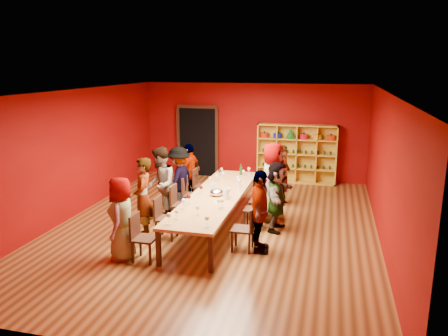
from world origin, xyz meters
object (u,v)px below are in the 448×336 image
(tasting_table, at_px, (216,197))
(person_right_3, at_px, (273,182))
(chair_person_left_1, at_px, (163,215))
(person_right_4, at_px, (283,175))
(chair_person_left_2, at_px, (178,202))
(chair_person_right_2, at_px, (257,207))
(person_left_4, at_px, (190,173))
(person_right_1, at_px, (259,212))
(person_left_1, at_px, (143,198))
(chair_person_right_3, at_px, (262,199))
(chair_person_left_4, at_px, (199,183))
(spittoon_bowl, at_px, (216,192))
(wine_bottle, at_px, (241,171))
(shelving_unit, at_px, (297,151))
(chair_person_left_0, at_px, (141,235))
(chair_person_right_1, at_px, (247,226))
(chair_person_right_4, at_px, (270,185))
(person_left_3, at_px, (179,179))
(person_left_0, at_px, (122,218))
(chair_person_left_3, at_px, (189,192))
(person_left_2, at_px, (161,185))
(person_right_2, at_px, (277,196))

(tasting_table, distance_m, person_right_3, 1.40)
(chair_person_left_1, height_order, person_right_4, person_right_4)
(chair_person_left_2, distance_m, chair_person_right_2, 1.82)
(chair_person_left_1, relative_size, person_left_4, 0.57)
(person_right_1, bearing_deg, person_left_1, 79.54)
(chair_person_left_2, height_order, chair_person_right_3, same)
(chair_person_left_4, height_order, spittoon_bowl, spittoon_bowl)
(chair_person_left_1, xyz_separation_m, person_left_4, (-0.26, 2.58, 0.28))
(person_left_4, height_order, chair_person_right_2, person_left_4)
(person_left_1, relative_size, chair_person_right_3, 1.91)
(wine_bottle, bearing_deg, person_right_4, 5.85)
(shelving_unit, relative_size, chair_person_left_0, 2.70)
(shelving_unit, relative_size, chair_person_right_1, 2.70)
(chair_person_right_4, bearing_deg, person_right_4, 0.00)
(person_right_1, bearing_deg, person_left_3, 44.57)
(tasting_table, height_order, person_left_0, person_left_0)
(shelving_unit, bearing_deg, chair_person_left_4, -131.19)
(person_left_4, bearing_deg, chair_person_right_2, 65.75)
(person_left_1, distance_m, person_right_1, 2.50)
(shelving_unit, distance_m, chair_person_left_1, 5.72)
(chair_person_left_4, bearing_deg, person_left_0, -95.68)
(chair_person_left_3, xyz_separation_m, person_right_3, (2.07, -0.07, 0.42))
(shelving_unit, height_order, chair_person_left_4, shelving_unit)
(person_right_4, bearing_deg, chair_person_left_0, 157.05)
(person_right_4, bearing_deg, tasting_table, 153.35)
(chair_person_right_2, relative_size, person_right_3, 0.48)
(tasting_table, height_order, chair_person_left_4, chair_person_left_4)
(person_right_1, bearing_deg, person_left_0, 104.46)
(chair_person_left_3, height_order, person_left_3, person_left_3)
(chair_person_left_0, xyz_separation_m, chair_person_right_2, (1.82, 2.12, 0.00))
(tasting_table, distance_m, chair_person_left_2, 0.93)
(chair_person_right_1, xyz_separation_m, spittoon_bowl, (-0.88, 1.03, 0.32))
(shelving_unit, xyz_separation_m, chair_person_left_1, (-2.31, -5.22, -0.49))
(person_left_2, relative_size, chair_person_right_3, 1.96)
(shelving_unit, height_order, chair_person_left_2, shelving_unit)
(tasting_table, relative_size, chair_person_left_3, 5.06)
(person_left_0, height_order, chair_person_left_4, person_left_0)
(chair_person_right_1, distance_m, person_right_2, 1.32)
(person_left_3, bearing_deg, chair_person_left_4, 172.00)
(chair_person_left_2, bearing_deg, chair_person_right_3, 21.37)
(shelving_unit, distance_m, person_right_1, 5.42)
(person_left_4, bearing_deg, person_right_4, 110.10)
(person_left_1, distance_m, person_right_4, 3.89)
(chair_person_right_3, bearing_deg, chair_person_right_2, -90.00)
(person_right_1, xyz_separation_m, spittoon_bowl, (-1.13, 1.03, 0.00))
(chair_person_left_1, distance_m, wine_bottle, 3.01)
(person_left_4, bearing_deg, chair_person_right_3, 78.43)
(person_left_2, relative_size, person_right_4, 1.12)
(chair_person_left_4, relative_size, person_right_2, 0.58)
(chair_person_left_3, relative_size, spittoon_bowl, 2.96)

